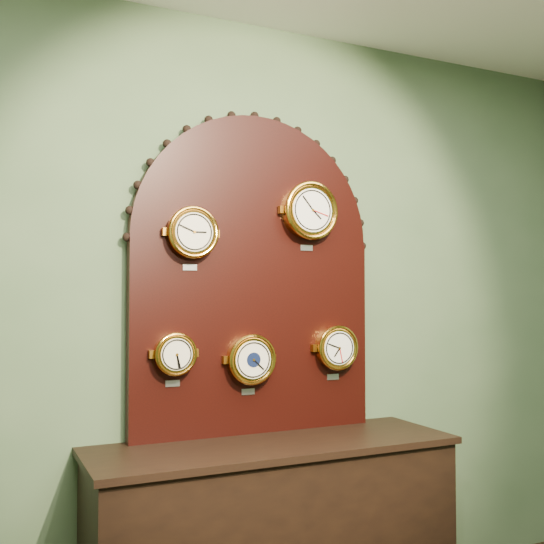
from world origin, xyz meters
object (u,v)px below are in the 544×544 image
hygrometer (175,354)px  tide_clock (336,348)px  display_board (254,264)px  barometer (251,359)px  shop_counter (274,541)px  roman_clock (192,233)px  arabic_clock (310,211)px

hygrometer → tide_clock: (0.82, -0.00, -0.00)m
display_board → barometer: display_board is taller
display_board → shop_counter: bearing=-90.0°
roman_clock → arabic_clock: (0.59, -0.00, 0.13)m
shop_counter → barometer: (-0.05, 0.15, 0.78)m
barometer → arabic_clock: bearing=-0.2°
arabic_clock → hygrometer: bearing=179.8°
hygrometer → arabic_clock: bearing=-0.2°
roman_clock → tide_clock: 0.91m
roman_clock → barometer: 0.64m
hygrometer → barometer: (0.36, -0.00, -0.04)m
roman_clock → tide_clock: bearing=0.0°
roman_clock → display_board: bearing=11.4°
display_board → arabic_clock: 0.37m
arabic_clock → hygrometer: arabic_clock is taller
display_board → hygrometer: bearing=-170.8°
roman_clock → tide_clock: size_ratio=1.05×
arabic_clock → hygrometer: 0.94m
display_board → roman_clock: bearing=-168.6°
arabic_clock → barometer: 0.77m
roman_clock → barometer: size_ratio=1.00×
shop_counter → tide_clock: 0.93m
shop_counter → display_board: bearing=90.0°
shop_counter → hygrometer: (-0.41, 0.15, 0.82)m
hygrometer → barometer: bearing=-0.2°
display_board → arabic_clock: (0.26, -0.07, 0.26)m
shop_counter → arabic_clock: size_ratio=4.79×
display_board → tide_clock: (0.41, -0.07, -0.41)m
shop_counter → hygrometer: hygrometer is taller
roman_clock → hygrometer: roman_clock is taller
hygrometer → tide_clock: 0.82m
shop_counter → hygrometer: bearing=159.2°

